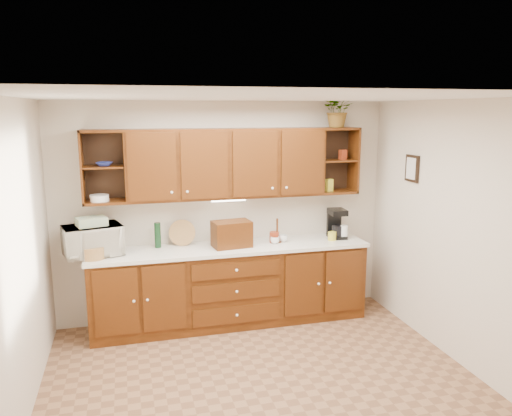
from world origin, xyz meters
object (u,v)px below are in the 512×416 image
microwave (93,241)px  bread_box (232,234)px  coffee_maker (336,224)px  potted_plant (338,110)px

microwave → bread_box: (1.53, -0.05, -0.01)m
coffee_maker → potted_plant: 1.38m
bread_box → potted_plant: bearing=-2.2°
microwave → potted_plant: (2.86, 0.07, 1.39)m
bread_box → potted_plant: 1.94m
bread_box → potted_plant: (1.33, 0.11, 1.41)m
coffee_maker → potted_plant: bearing=119.9°
microwave → bread_box: 1.53m
coffee_maker → bread_box: bearing=-171.9°
bread_box → coffee_maker: bearing=-3.3°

